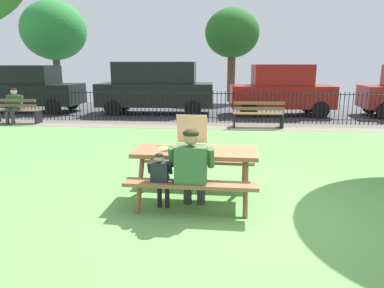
{
  "coord_description": "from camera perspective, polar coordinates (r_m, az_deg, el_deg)",
  "views": [
    {
      "loc": [
        -0.08,
        -4.78,
        2.01
      ],
      "look_at": [
        -0.66,
        0.81,
        0.75
      ],
      "focal_mm": 33.63,
      "sensor_mm": 36.0,
      "label": 1
    }
  ],
  "objects": [
    {
      "name": "ground",
      "position": [
        6.91,
        6.31,
        -4.46
      ],
      "size": [
        28.0,
        11.64,
        0.02
      ],
      "primitive_type": "cube",
      "color": "#63A14E"
    },
    {
      "name": "cobblestone_walkway",
      "position": [
        11.9,
        6.19,
        2.81
      ],
      "size": [
        28.0,
        1.4,
        0.01
      ],
      "primitive_type": "cube",
      "color": "gray"
    },
    {
      "name": "street_asphalt",
      "position": [
        15.62,
        6.15,
        5.14
      ],
      "size": [
        28.0,
        6.12,
        0.01
      ],
      "primitive_type": "cube",
      "color": "#424247"
    },
    {
      "name": "picnic_table_foreground",
      "position": [
        5.34,
        0.52,
        -2.74
      ],
      "size": [
        1.82,
        1.51,
        0.79
      ],
      "color": "brown",
      "rests_on": "ground"
    },
    {
      "name": "pizza_box_open",
      "position": [
        5.28,
        -0.19,
        0.1
      ],
      "size": [
        0.46,
        0.53,
        0.5
      ],
      "color": "#D0AE84",
      "rests_on": "picnic_table_foreground"
    },
    {
      "name": "pizza_slice_on_table",
      "position": [
        5.47,
        -4.29,
        -0.45
      ],
      "size": [
        0.27,
        0.31,
        0.02
      ],
      "color": "#EAC352",
      "rests_on": "picnic_table_foreground"
    },
    {
      "name": "adult_at_table",
      "position": [
        4.84,
        -0.04,
        -3.62
      ],
      "size": [
        0.61,
        0.59,
        1.19
      ],
      "color": "#373737",
      "rests_on": "ground"
    },
    {
      "name": "child_at_table",
      "position": [
        4.92,
        -5.0,
        -5.09
      ],
      "size": [
        0.34,
        0.33,
        0.86
      ],
      "color": "black",
      "rests_on": "ground"
    },
    {
      "name": "iron_fence_streetside",
      "position": [
        12.51,
        6.24,
        5.89
      ],
      "size": [
        18.9,
        0.03,
        1.1
      ],
      "color": "black",
      "rests_on": "ground"
    },
    {
      "name": "park_bench_left",
      "position": [
        13.76,
        -26.08,
        4.7
      ],
      "size": [
        1.6,
        0.48,
        0.85
      ],
      "color": "brown",
      "rests_on": "ground"
    },
    {
      "name": "park_bench_center",
      "position": [
        11.73,
        10.45,
        4.61
      ],
      "size": [
        1.61,
        0.51,
        0.85
      ],
      "color": "brown",
      "rests_on": "ground"
    },
    {
      "name": "person_on_park_bench",
      "position": [
        13.8,
        -26.41,
        5.69
      ],
      "size": [
        0.62,
        0.6,
        1.19
      ],
      "color": "#383838",
      "rests_on": "ground"
    },
    {
      "name": "parked_car_left",
      "position": [
        16.81,
        -24.74,
        8.07
      ],
      "size": [
        4.42,
        1.95,
        1.94
      ],
      "color": "black",
      "rests_on": "ground"
    },
    {
      "name": "parked_car_center",
      "position": [
        14.8,
        -5.75,
        9.03
      ],
      "size": [
        4.67,
        2.1,
        2.08
      ],
      "color": "black",
      "rests_on": "ground"
    },
    {
      "name": "parked_car_right",
      "position": [
        14.65,
        13.93,
        8.35
      ],
      "size": [
        3.99,
        2.01,
        1.98
      ],
      "color": "maroon",
      "rests_on": "ground"
    },
    {
      "name": "far_tree_left",
      "position": [
        21.85,
        -21.05,
        16.41
      ],
      "size": [
        3.5,
        3.5,
        5.35
      ],
      "color": "brown",
      "rests_on": "ground"
    },
    {
      "name": "far_tree_midleft",
      "position": [
        19.62,
        6.38,
        16.98
      ],
      "size": [
        2.81,
        2.81,
        4.83
      ],
      "color": "brown",
      "rests_on": "ground"
    }
  ]
}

